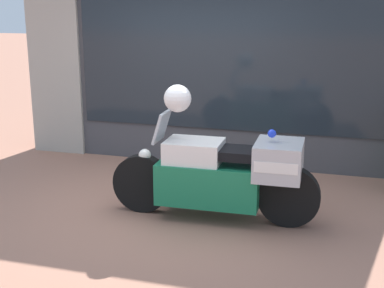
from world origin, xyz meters
The scene contains 5 objects.
ground_plane centered at (0.00, 0.00, 0.00)m, with size 60.00×60.00×0.00m, color #9E6B56.
shop_building centered at (-0.39, 2.00, 1.69)m, with size 5.62×0.55×3.36m.
window_display centered at (0.36, 2.03, 0.45)m, with size 4.30×0.30×1.89m.
paramedic_motorcycle centered at (0.77, -0.17, 0.53)m, with size 2.33×0.63×1.19m.
white_helmet centered at (0.25, -0.18, 1.34)m, with size 0.30×0.30×0.30m, color white.
Camera 1 is at (1.99, -5.58, 2.35)m, focal length 50.00 mm.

